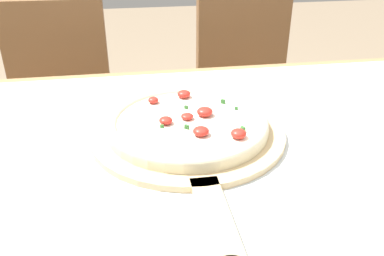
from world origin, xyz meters
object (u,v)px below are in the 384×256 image
Objects in this scene: pizza_peel at (191,137)px; chair_right at (248,93)px; pizza at (190,123)px; chair_left at (59,105)px.

chair_right reaches higher than pizza_peel.
pizza_peel is 0.90m from chair_right.
pizza is 0.88m from chair_right.
pizza is (0.00, 0.02, 0.02)m from pizza_peel.
pizza is at bearing -61.09° from chair_left.
chair_right is (0.36, 0.76, -0.28)m from pizza.
chair_left is 1.00× the size of chair_right.
pizza is 0.36× the size of chair_right.
chair_left is at bearing 174.92° from chair_right.
pizza_peel is at bearing -61.71° from chair_left.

